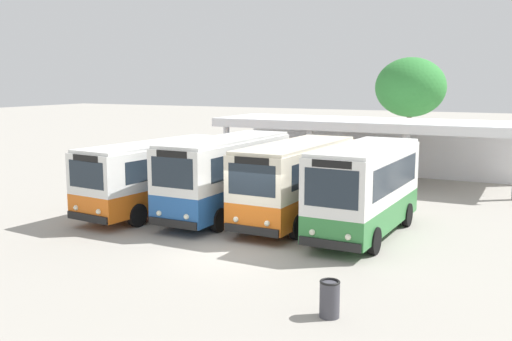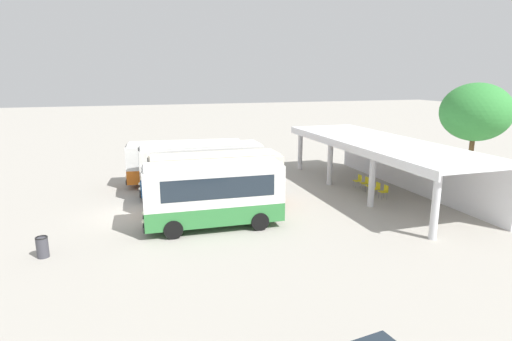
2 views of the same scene
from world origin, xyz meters
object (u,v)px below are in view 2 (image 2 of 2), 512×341
waiting_chair_end_by_column (358,180)px  waiting_chair_fifth_seat (384,191)px  city_bus_middle_cream (216,179)px  city_bus_fourth_amber (213,192)px  waiting_chair_second_from_end (365,182)px  city_bus_nearest_orange (186,161)px  litter_bin_apron (42,247)px  waiting_chair_middle_seat (371,185)px  waiting_chair_fourth_seat (376,188)px  city_bus_second_in_row (202,167)px

waiting_chair_end_by_column → waiting_chair_fifth_seat: size_ratio=1.00×
city_bus_middle_cream → waiting_chair_fifth_seat: 10.41m
city_bus_fourth_amber → waiting_chair_second_from_end: city_bus_fourth_amber is taller
city_bus_fourth_amber → waiting_chair_fifth_seat: city_bus_fourth_amber is taller
city_bus_nearest_orange → waiting_chair_second_from_end: city_bus_nearest_orange is taller
waiting_chair_second_from_end → litter_bin_apron: (5.18, -18.56, -0.07)m
waiting_chair_fifth_seat → city_bus_middle_cream: bearing=-97.2°
waiting_chair_middle_seat → waiting_chair_second_from_end: bearing=176.5°
city_bus_fourth_amber → waiting_chair_fourth_seat: city_bus_fourth_amber is taller
waiting_chair_end_by_column → litter_bin_apron: (5.90, -18.45, -0.07)m
city_bus_second_in_row → litter_bin_apron: (7.29, -8.00, -1.34)m
city_bus_nearest_orange → city_bus_middle_cream: size_ratio=1.08×
city_bus_nearest_orange → city_bus_second_in_row: 3.03m
city_bus_fourth_amber → waiting_chair_middle_seat: city_bus_fourth_amber is taller
city_bus_middle_cream → waiting_chair_second_from_end: bearing=94.8°
city_bus_second_in_row → waiting_chair_second_from_end: bearing=78.7°
waiting_chair_fourth_seat → litter_bin_apron: (3.74, -18.46, -0.07)m
waiting_chair_fifth_seat → city_bus_fourth_amber: bearing=-81.4°
city_bus_fourth_amber → waiting_chair_fourth_seat: (-2.39, 10.92, -1.29)m
waiting_chair_end_by_column → waiting_chair_fifth_seat: bearing=1.9°
city_bus_second_in_row → waiting_chair_fourth_seat: 11.11m
city_bus_nearest_orange → city_bus_fourth_amber: 8.92m
city_bus_nearest_orange → waiting_chair_end_by_column: bearing=68.4°
waiting_chair_fourth_seat → waiting_chair_fifth_seat: bearing=6.7°
city_bus_middle_cream → waiting_chair_end_by_column: city_bus_middle_cream is taller
waiting_chair_second_from_end → waiting_chair_fifth_seat: size_ratio=1.00×
city_bus_nearest_orange → waiting_chair_end_by_column: city_bus_nearest_orange is taller
city_bus_fourth_amber → waiting_chair_second_from_end: 11.74m
city_bus_second_in_row → waiting_chair_second_from_end: size_ratio=8.99×
city_bus_middle_cream → waiting_chair_fourth_seat: (0.58, 10.17, -1.22)m
city_bus_nearest_orange → waiting_chair_middle_seat: size_ratio=9.47×
waiting_chair_middle_seat → waiting_chair_fifth_seat: 1.44m
city_bus_second_in_row → waiting_chair_middle_seat: 10.96m
waiting_chair_middle_seat → waiting_chair_fourth_seat: 0.72m
city_bus_middle_cream → city_bus_fourth_amber: (2.97, -0.75, 0.07)m
waiting_chair_middle_seat → waiting_chair_fifth_seat: bearing=1.2°
waiting_chair_second_from_end → litter_bin_apron: litter_bin_apron is taller
litter_bin_apron → city_bus_nearest_orange: bearing=144.1°
city_bus_nearest_orange → city_bus_second_in_row: size_ratio=1.05×
waiting_chair_fifth_seat → litter_bin_apron: (3.02, -18.54, -0.07)m
city_bus_middle_cream → litter_bin_apron: size_ratio=8.36×
city_bus_fourth_amber → litter_bin_apron: size_ratio=7.67×
city_bus_second_in_row → city_bus_fourth_amber: 5.96m
city_bus_nearest_orange → waiting_chair_second_from_end: size_ratio=9.47×
city_bus_nearest_orange → litter_bin_apron: bearing=-35.9°
city_bus_second_in_row → waiting_chair_middle_seat: city_bus_second_in_row is taller
city_bus_nearest_orange → waiting_chair_end_by_column: 11.90m
city_bus_second_in_row → waiting_chair_fifth_seat: city_bus_second_in_row is taller
city_bus_middle_cream → waiting_chair_middle_seat: size_ratio=8.74×
waiting_chair_end_by_column → waiting_chair_middle_seat: 1.44m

